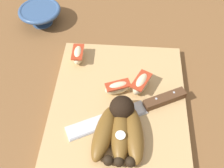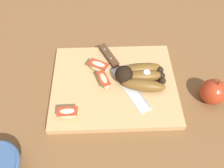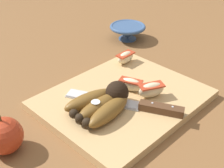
# 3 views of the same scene
# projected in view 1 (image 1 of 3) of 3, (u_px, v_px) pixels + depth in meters

# --- Properties ---
(ground_plane) EXTENTS (6.00, 6.00, 0.00)m
(ground_plane) POSITION_uv_depth(u_px,v_px,m) (123.00, 104.00, 0.62)
(ground_plane) COLOR brown
(cutting_board) EXTENTS (0.37, 0.30, 0.02)m
(cutting_board) POSITION_uv_depth(u_px,v_px,m) (120.00, 106.00, 0.61)
(cutting_board) COLOR tan
(cutting_board) RESTS_ON ground_plane
(banana_bunch) EXTENTS (0.15, 0.12, 0.06)m
(banana_bunch) POSITION_uv_depth(u_px,v_px,m) (120.00, 129.00, 0.54)
(banana_bunch) COLOR black
(banana_bunch) RESTS_ON cutting_board
(chefs_knife) EXTENTS (0.15, 0.26, 0.02)m
(chefs_knife) POSITION_uv_depth(u_px,v_px,m) (146.00, 106.00, 0.59)
(chefs_knife) COLOR silver
(chefs_knife) RESTS_ON cutting_board
(apple_wedge_near) EXTENTS (0.06, 0.03, 0.03)m
(apple_wedge_near) POSITION_uv_depth(u_px,v_px,m) (79.00, 55.00, 0.67)
(apple_wedge_near) COLOR beige
(apple_wedge_near) RESTS_ON cutting_board
(apple_wedge_middle) EXTENTS (0.07, 0.05, 0.04)m
(apple_wedge_middle) POSITION_uv_depth(u_px,v_px,m) (142.00, 84.00, 0.61)
(apple_wedge_middle) COLOR beige
(apple_wedge_middle) RESTS_ON cutting_board
(apple_wedge_far) EXTENTS (0.04, 0.07, 0.03)m
(apple_wedge_far) POSITION_uv_depth(u_px,v_px,m) (119.00, 88.00, 0.60)
(apple_wedge_far) COLOR beige
(apple_wedge_far) RESTS_ON cutting_board
(ceramic_bowl) EXTENTS (0.12, 0.12, 0.05)m
(ceramic_bowl) POSITION_uv_depth(u_px,v_px,m) (41.00, 15.00, 0.77)
(ceramic_bowl) COLOR #385684
(ceramic_bowl) RESTS_ON ground_plane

